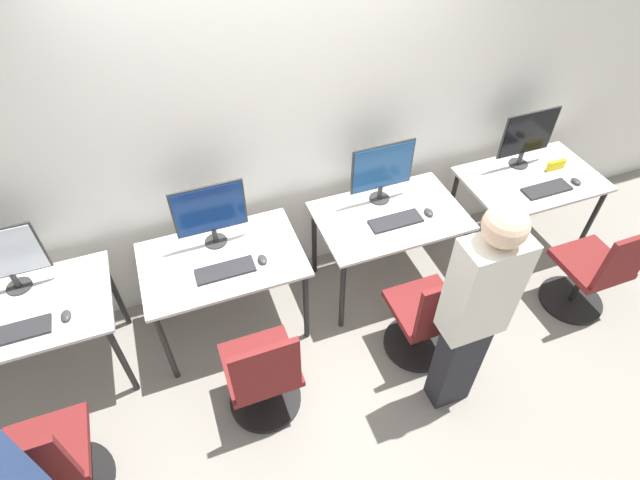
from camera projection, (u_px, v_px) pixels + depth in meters
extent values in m
plane|color=gray|center=(326.00, 335.00, 3.75)|extent=(20.00, 20.00, 0.00)
cube|color=silver|center=(284.00, 118.00, 3.31)|extent=(12.00, 0.05, 2.80)
cube|color=silver|center=(19.00, 312.00, 3.01)|extent=(1.07, 0.69, 0.02)
cylinder|color=black|center=(123.00, 360.00, 3.20)|extent=(0.04, 0.04, 0.71)
cylinder|color=black|center=(116.00, 293.00, 3.59)|extent=(0.04, 0.04, 0.71)
cylinder|color=#2D2D2D|center=(19.00, 286.00, 3.13)|extent=(0.15, 0.15, 0.01)
cylinder|color=#2D2D2D|center=(15.00, 280.00, 3.09)|extent=(0.04, 0.04, 0.11)
cube|color=#262628|center=(16.00, 332.00, 2.88)|extent=(0.38, 0.14, 0.02)
ellipsoid|color=#333333|center=(66.00, 316.00, 2.96)|extent=(0.06, 0.09, 0.03)
cylinder|color=black|center=(61.00, 468.00, 2.85)|extent=(0.04, 0.04, 0.39)
cube|color=maroon|center=(46.00, 453.00, 2.69)|extent=(0.44, 0.44, 0.05)
cube|color=maroon|center=(26.00, 472.00, 2.38)|extent=(0.40, 0.04, 0.44)
cube|color=silver|center=(222.00, 260.00, 3.32)|extent=(1.07, 0.69, 0.02)
cylinder|color=black|center=(167.00, 348.00, 3.26)|extent=(0.04, 0.04, 0.71)
cylinder|color=black|center=(306.00, 306.00, 3.50)|extent=(0.04, 0.04, 0.71)
cylinder|color=black|center=(155.00, 283.00, 3.65)|extent=(0.04, 0.04, 0.71)
cylinder|color=black|center=(281.00, 250.00, 3.89)|extent=(0.04, 0.04, 0.71)
cylinder|color=#2D2D2D|center=(216.00, 241.00, 3.42)|extent=(0.15, 0.15, 0.01)
cylinder|color=#2D2D2D|center=(215.00, 235.00, 3.37)|extent=(0.04, 0.04, 0.11)
cube|color=#2D2D2D|center=(209.00, 209.00, 3.22)|extent=(0.48, 0.01, 0.37)
cube|color=navy|center=(210.00, 210.00, 3.21)|extent=(0.45, 0.01, 0.35)
cube|color=#262628|center=(225.00, 270.00, 3.22)|extent=(0.38, 0.14, 0.02)
ellipsoid|color=#333333|center=(262.00, 259.00, 3.28)|extent=(0.06, 0.09, 0.03)
cylinder|color=black|center=(266.00, 399.00, 3.37)|extent=(0.48, 0.48, 0.03)
cylinder|color=black|center=(263.00, 383.00, 3.23)|extent=(0.04, 0.04, 0.39)
cube|color=maroon|center=(260.00, 365.00, 3.07)|extent=(0.44, 0.44, 0.05)
cube|color=maroon|center=(266.00, 372.00, 2.76)|extent=(0.40, 0.04, 0.44)
cube|color=silver|center=(390.00, 216.00, 3.63)|extent=(1.07, 0.69, 0.02)
cylinder|color=black|center=(342.00, 296.00, 3.57)|extent=(0.04, 0.04, 0.71)
cylinder|color=black|center=(459.00, 261.00, 3.81)|extent=(0.04, 0.04, 0.71)
cylinder|color=black|center=(314.00, 241.00, 3.96)|extent=(0.04, 0.04, 0.71)
cylinder|color=black|center=(422.00, 213.00, 4.20)|extent=(0.04, 0.04, 0.71)
cylinder|color=#2D2D2D|center=(379.00, 198.00, 3.74)|extent=(0.15, 0.15, 0.01)
cylinder|color=#2D2D2D|center=(380.00, 192.00, 3.70)|extent=(0.04, 0.04, 0.11)
cube|color=#2D2D2D|center=(382.00, 167.00, 3.54)|extent=(0.48, 0.01, 0.37)
cube|color=navy|center=(383.00, 167.00, 3.53)|extent=(0.45, 0.01, 0.35)
cube|color=#262628|center=(396.00, 221.00, 3.55)|extent=(0.38, 0.14, 0.02)
ellipsoid|color=#333333|center=(429.00, 212.00, 3.61)|extent=(0.06, 0.09, 0.03)
cylinder|color=black|center=(416.00, 343.00, 3.69)|extent=(0.48, 0.48, 0.03)
cylinder|color=black|center=(420.00, 326.00, 3.54)|extent=(0.04, 0.04, 0.39)
cube|color=maroon|center=(425.00, 307.00, 3.38)|extent=(0.44, 0.44, 0.05)
cube|color=maroon|center=(446.00, 308.00, 3.08)|extent=(0.40, 0.04, 0.44)
cube|color=#232328|center=(456.00, 362.00, 3.14)|extent=(0.25, 0.16, 0.78)
cube|color=silver|center=(483.00, 288.00, 2.63)|extent=(0.36, 0.20, 0.68)
sphere|color=beige|center=(506.00, 226.00, 2.31)|extent=(0.22, 0.22, 0.22)
cube|color=silver|center=(532.00, 179.00, 3.93)|extent=(1.07, 0.69, 0.02)
cylinder|color=black|center=(490.00, 252.00, 3.88)|extent=(0.04, 0.04, 0.71)
cylinder|color=black|center=(590.00, 222.00, 4.12)|extent=(0.04, 0.04, 0.71)
cylinder|color=black|center=(451.00, 205.00, 4.27)|extent=(0.04, 0.04, 0.71)
cylinder|color=black|center=(544.00, 181.00, 4.51)|extent=(0.04, 0.04, 0.71)
cylinder|color=#2D2D2D|center=(518.00, 164.00, 4.05)|extent=(0.15, 0.15, 0.01)
cylinder|color=#2D2D2D|center=(520.00, 158.00, 4.00)|extent=(0.04, 0.04, 0.11)
cube|color=#2D2D2D|center=(528.00, 133.00, 3.85)|extent=(0.48, 0.01, 0.37)
cube|color=black|center=(529.00, 134.00, 3.84)|extent=(0.45, 0.01, 0.35)
cube|color=#262628|center=(547.00, 189.00, 3.81)|extent=(0.38, 0.14, 0.02)
ellipsoid|color=#333333|center=(576.00, 181.00, 3.87)|extent=(0.06, 0.09, 0.03)
cylinder|color=black|center=(570.00, 300.00, 3.97)|extent=(0.48, 0.48, 0.03)
cylinder|color=black|center=(580.00, 283.00, 3.82)|extent=(0.04, 0.04, 0.39)
cube|color=maroon|center=(591.00, 263.00, 3.67)|extent=(0.44, 0.44, 0.05)
cube|color=maroon|center=(626.00, 260.00, 3.36)|extent=(0.40, 0.04, 0.44)
cube|color=yellow|center=(556.00, 165.00, 3.98)|extent=(0.16, 0.03, 0.08)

